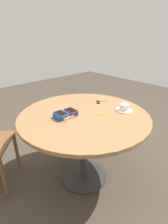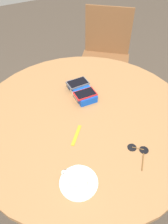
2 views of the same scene
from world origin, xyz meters
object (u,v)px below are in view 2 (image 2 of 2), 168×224
at_px(chair_near_window, 105,59).
at_px(lanyard_strap, 76,135).
at_px(phone_red, 85,94).
at_px(saucer, 79,183).
at_px(coffee_cup, 78,178).
at_px(phone_box, 82,91).
at_px(round_table, 84,128).
at_px(phone_gray, 78,83).
at_px(sunglasses, 138,150).

bearing_deg(chair_near_window, lanyard_strap, -39.74).
bearing_deg(phone_red, saucer, -31.31).
distance_m(saucer, chair_near_window, 1.40).
bearing_deg(lanyard_strap, coffee_cup, -25.11).
height_order(phone_box, coffee_cup, coffee_cup).
bearing_deg(phone_box, chair_near_window, 137.74).
height_order(phone_box, chair_near_window, chair_near_window).
bearing_deg(chair_near_window, round_table, -39.27).
height_order(phone_gray, sunglasses, phone_gray).
bearing_deg(phone_gray, sunglasses, 4.85).
relative_size(lanyard_strap, chair_near_window, 0.14).
xyz_separation_m(saucer, chair_near_window, (-1.10, 0.83, -0.26)).
xyz_separation_m(phone_box, phone_gray, (-0.05, -0.00, 0.03)).
relative_size(round_table, phone_box, 5.67).
distance_m(coffee_cup, sunglasses, 0.31).
height_order(phone_gray, coffee_cup, coffee_cup).
distance_m(coffee_cup, chair_near_window, 1.41).
xyz_separation_m(phone_box, sunglasses, (0.47, 0.04, -0.02)).
bearing_deg(coffee_cup, phone_red, 148.39).
bearing_deg(saucer, coffee_cup, -138.88).
height_order(saucer, chair_near_window, chair_near_window).
height_order(saucer, lanyard_strap, saucer).
bearing_deg(saucer, sunglasses, 92.30).
relative_size(saucer, lanyard_strap, 1.21).
bearing_deg(coffee_cup, sunglasses, 91.91).
height_order(phone_red, saucer, phone_red).
bearing_deg(sunglasses, coffee_cup, -88.09).
height_order(lanyard_strap, sunglasses, sunglasses).
xyz_separation_m(phone_red, lanyard_strap, (0.20, -0.16, -0.05)).
relative_size(phone_box, saucer, 1.32).
xyz_separation_m(phone_red, saucer, (0.43, -0.26, -0.04)).
xyz_separation_m(lanyard_strap, chair_near_window, (-0.87, 0.73, -0.26)).
bearing_deg(sunglasses, phone_box, -174.78).
xyz_separation_m(round_table, phone_red, (-0.10, 0.06, 0.15)).
relative_size(phone_gray, saucer, 0.77).
bearing_deg(phone_red, phone_box, 171.44).
height_order(phone_gray, chair_near_window, chair_near_window).
relative_size(phone_box, sunglasses, 1.48).
height_order(coffee_cup, lanyard_strap, coffee_cup).
xyz_separation_m(coffee_cup, chair_near_window, (-1.09, 0.83, -0.30)).
xyz_separation_m(round_table, coffee_cup, (0.32, -0.20, 0.14)).
relative_size(coffee_cup, chair_near_window, 0.12).
distance_m(saucer, coffee_cup, 0.03).
distance_m(phone_box, phone_gray, 0.06).
xyz_separation_m(lanyard_strap, sunglasses, (0.21, 0.21, 0.00)).
bearing_deg(phone_red, chair_near_window, 139.68).
height_order(round_table, chair_near_window, chair_near_window).
xyz_separation_m(phone_box, phone_red, (0.05, -0.01, 0.03)).
relative_size(phone_gray, sunglasses, 0.87).
distance_m(round_table, lanyard_strap, 0.18).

